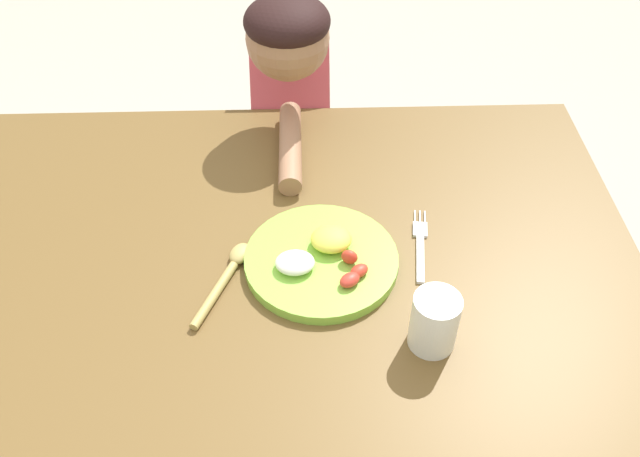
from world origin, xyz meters
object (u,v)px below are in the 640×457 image
plate (322,259)px  fork (420,245)px  spoon (228,273)px  person (293,152)px  drinking_cup (434,322)px

plate → fork: bearing=12.1°
spoon → person: bearing=12.1°
plate → fork: (0.18, 0.04, -0.01)m
person → fork: bearing=114.7°
drinking_cup → person: bearing=107.2°
plate → spoon: 0.16m
plate → spoon: (-0.16, -0.02, -0.00)m
plate → person: bearing=95.7°
fork → plate: bearing=109.6°
fork → spoon: spoon is taller
fork → person: size_ratio=0.18×
spoon → person: size_ratio=0.19×
person → plate: bearing=95.7°
spoon → drinking_cup: size_ratio=1.88×
plate → drinking_cup: 0.24m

